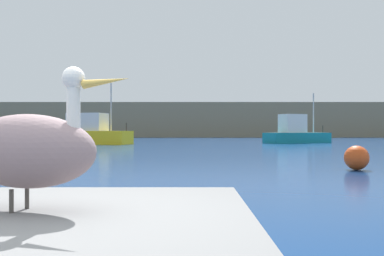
# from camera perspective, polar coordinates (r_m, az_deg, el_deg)

# --- Properties ---
(hillside_backdrop) EXTENTS (140.00, 12.90, 5.96)m
(hillside_backdrop) POSITION_cam_1_polar(r_m,az_deg,el_deg) (77.10, -0.58, 1.01)
(hillside_backdrop) COLOR #7F755B
(hillside_backdrop) RESTS_ON ground
(pelican) EXTENTS (1.32, 0.74, 0.97)m
(pelican) POSITION_cam_1_polar(r_m,az_deg,el_deg) (3.09, -21.13, -2.72)
(pelican) COLOR gray
(pelican) RESTS_ON pier_dock
(fishing_boat_yellow) EXTENTS (8.29, 4.43, 5.38)m
(fishing_boat_yellow) POSITION_cam_1_polar(r_m,az_deg,el_deg) (38.12, -13.83, -0.66)
(fishing_boat_yellow) COLOR yellow
(fishing_boat_yellow) RESTS_ON ground
(fishing_boat_teal) EXTENTS (6.90, 4.78, 4.86)m
(fishing_boat_teal) POSITION_cam_1_polar(r_m,az_deg,el_deg) (41.46, 14.12, -0.71)
(fishing_boat_teal) COLOR teal
(fishing_boat_teal) RESTS_ON ground
(mooring_buoy) EXTENTS (0.76, 0.76, 0.76)m
(mooring_buoy) POSITION_cam_1_polar(r_m,az_deg,el_deg) (14.12, 21.61, -3.77)
(mooring_buoy) COLOR #E54C19
(mooring_buoy) RESTS_ON ground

